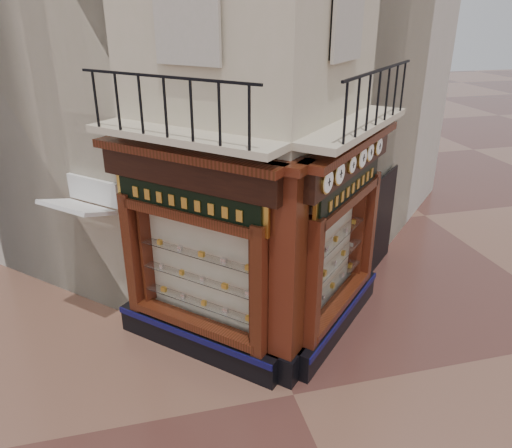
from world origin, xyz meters
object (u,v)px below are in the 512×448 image
object	(u,v)px
clock_b	(339,173)
clock_e	(370,152)
signboard_right	(350,187)
clock_f	(378,146)
clock_d	(362,157)
signboard_left	(187,202)
corner_pilaster	(287,281)
clock_a	(327,182)
clock_c	(352,165)
awning	(94,319)

from	to	relation	value
clock_b	clock_e	bearing A→B (deg)	0.00
signboard_right	clock_f	bearing A→B (deg)	-5.66
clock_d	signboard_left	size ratio (longest dim) A/B	0.18
signboard_left	signboard_right	bearing A→B (deg)	-135.00
corner_pilaster	clock_a	size ratio (longest dim) A/B	10.12
clock_b	signboard_right	size ratio (longest dim) A/B	0.19
clock_c	clock_d	bearing A→B (deg)	0.00
corner_pilaster	signboard_right	distance (m)	2.12
clock_f	clock_e	bearing A→B (deg)	-180.00
clock_b	clock_d	distance (m)	1.07
clock_f	signboard_right	bearing A→B (deg)	174.34
signboard_right	clock_d	bearing A→B (deg)	-28.40
clock_a	clock_b	world-z (taller)	clock_b
signboard_left	signboard_right	distance (m)	2.92
clock_d	clock_a	bearing A→B (deg)	-180.00
awning	signboard_right	world-z (taller)	signboard_right
clock_e	signboard_left	world-z (taller)	clock_e
clock_b	awning	bearing A→B (deg)	106.28
clock_d	signboard_right	bearing A→B (deg)	151.60
corner_pilaster	clock_d	xyz separation A→B (m)	(1.68, 1.08, 1.67)
clock_c	signboard_right	xyz separation A→B (m)	(0.14, 0.29, -0.52)
clock_a	clock_c	xyz separation A→B (m)	(0.74, 0.74, 0.00)
clock_b	signboard_right	world-z (taller)	clock_b
corner_pilaster	clock_c	bearing A→B (deg)	-16.43
clock_b	clock_c	xyz separation A→B (m)	(0.40, 0.40, 0.00)
corner_pilaster	signboard_left	world-z (taller)	corner_pilaster
signboard_left	corner_pilaster	bearing A→B (deg)	-169.75
clock_e	clock_f	size ratio (longest dim) A/B	0.97
clock_a	signboard_right	world-z (taller)	clock_a
clock_e	awning	size ratio (longest dim) A/B	0.26
clock_d	signboard_left	bearing A→B (deg)	136.21
awning	corner_pilaster	bearing A→B (deg)	-173.37
clock_e	signboard_right	size ratio (longest dim) A/B	0.17
clock_b	awning	xyz separation A→B (m)	(-4.32, 2.37, -3.62)
clock_a	clock_b	bearing A→B (deg)	-0.00
clock_a	clock_e	size ratio (longest dim) A/B	1.11
corner_pilaster	clock_a	distance (m)	1.77
clock_e	clock_d	bearing A→B (deg)	180.00
clock_d	clock_f	world-z (taller)	clock_d
clock_f	awning	bearing A→B (deg)	125.43
awning	clock_e	bearing A→B (deg)	-148.82
clock_f	signboard_left	world-z (taller)	clock_f
clock_d	clock_f	size ratio (longest dim) A/B	1.10
clock_b	clock_c	size ratio (longest dim) A/B	1.26
corner_pilaster	awning	distance (m)	4.75
clock_b	clock_d	world-z (taller)	clock_d
clock_a	clock_c	size ratio (longest dim) A/B	1.24
clock_c	corner_pilaster	bearing A→B (deg)	163.57
clock_a	clock_e	bearing A→B (deg)	0.00
clock_c	signboard_left	distance (m)	2.85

